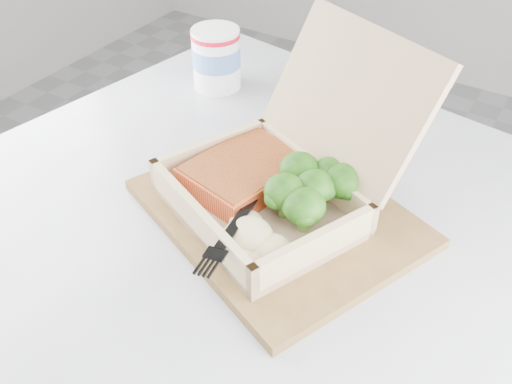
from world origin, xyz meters
The scene contains 9 objects.
cafe_table centered at (-0.29, 0.07, 0.54)m, with size 0.93×0.93×0.73m.
serving_tray centered at (-0.27, 0.11, 0.74)m, with size 0.31×0.25×0.01m, color brown.
takeout_container centered at (-0.26, 0.13, 0.79)m, with size 0.30×0.32×0.19m.
salmon_fillet centered at (-0.32, 0.12, 0.77)m, with size 0.11×0.14×0.03m, color orange.
broccoli_pile centered at (-0.22, 0.12, 0.78)m, with size 0.13×0.13×0.05m, color #37771A, non-canonical shape.
mashed_potatoes centered at (-0.26, 0.03, 0.77)m, with size 0.09×0.07×0.03m, color beige.
plastic_fork centered at (-0.28, 0.05, 0.78)m, with size 0.05×0.15×0.02m.
paper_cup centered at (-0.51, 0.34, 0.79)m, with size 0.08×0.08×0.10m.
receipt centered at (-0.24, 0.26, 0.73)m, with size 0.08×0.14×0.00m, color white.
Camera 1 is at (-0.01, -0.34, 1.19)m, focal length 40.00 mm.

